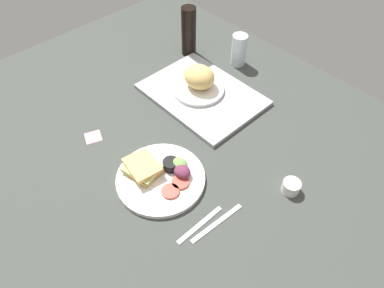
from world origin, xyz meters
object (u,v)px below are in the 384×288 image
object	(u,v)px
plate_with_salad	(160,175)
espresso_cup	(291,187)
fork	(200,225)
knife	(217,223)
drinking_glass	(239,50)
bread_plate_near	(199,81)
sticky_note	(93,137)
soda_bottle	(189,31)
serving_tray	(202,94)

from	to	relation	value
plate_with_salad	espresso_cup	bearing A→B (deg)	40.26
fork	knife	distance (cm)	5.00
drinking_glass	knife	bearing A→B (deg)	-52.35
fork	bread_plate_near	bearing A→B (deg)	47.00
espresso_cup	sticky_note	xyz separation A→B (cm)	(-61.54, -32.45, -1.94)
soda_bottle	sticky_note	distance (cm)	62.77
knife	sticky_note	bearing A→B (deg)	102.22
sticky_note	fork	bearing A→B (deg)	3.99
knife	serving_tray	bearing A→B (deg)	54.40
drinking_glass	soda_bottle	bearing A→B (deg)	-153.59
bread_plate_near	sticky_note	distance (cm)	45.46
soda_bottle	fork	xyz separation A→B (cm)	(65.64, -56.51, -10.54)
serving_tray	bread_plate_near	bearing A→B (deg)	165.20
soda_bottle	fork	bearing A→B (deg)	-40.73
drinking_glass	soda_bottle	xyz separation A→B (cm)	(-20.34, -10.10, 3.98)
plate_with_salad	soda_bottle	world-z (taller)	soda_bottle
bread_plate_near	plate_with_salad	size ratio (longest dim) A/B	0.72
soda_bottle	sticky_note	xyz separation A→B (cm)	(14.71, -60.07, -10.73)
sticky_note	knife	bearing A→B (deg)	7.97
bread_plate_near	drinking_glass	world-z (taller)	drinking_glass
bread_plate_near	knife	world-z (taller)	bread_plate_near
serving_tray	knife	distance (cm)	56.42
bread_plate_near	fork	world-z (taller)	bread_plate_near
bread_plate_near	plate_with_salad	distance (cm)	44.56
drinking_glass	knife	xyz separation A→B (cm)	(48.31, -62.62, -6.56)
serving_tray	drinking_glass	xyz separation A→B (cm)	(-4.99, 26.47, 6.01)
serving_tray	soda_bottle	xyz separation A→B (cm)	(-25.33, 16.37, 9.99)
serving_tray	knife	world-z (taller)	serving_tray
plate_with_salad	knife	bearing A→B (deg)	3.83
knife	drinking_glass	bearing A→B (deg)	41.90
bread_plate_near	fork	distance (cm)	59.47
serving_tray	plate_with_salad	xyz separation A→B (cm)	(19.65, -37.73, 0.91)
serving_tray	espresso_cup	size ratio (longest dim) A/B	8.04
serving_tray	bread_plate_near	size ratio (longest dim) A/B	2.22
soda_bottle	serving_tray	bearing A→B (deg)	-32.87
espresso_cup	fork	xyz separation A→B (cm)	(-10.60, -28.90, -1.75)
espresso_cup	knife	distance (cm)	26.09
plate_with_salad	soda_bottle	xyz separation A→B (cm)	(-44.98, 54.10, 9.08)
drinking_glass	fork	size ratio (longest dim) A/B	0.80
serving_tray	bread_plate_near	xyz separation A→B (cm)	(-2.58, 0.68, 4.94)
soda_bottle	espresso_cup	size ratio (longest dim) A/B	3.85
serving_tray	sticky_note	distance (cm)	44.98
serving_tray	drinking_glass	distance (cm)	27.60
knife	espresso_cup	bearing A→B (deg)	-12.73
serving_tray	plate_with_salad	world-z (taller)	plate_with_salad
bread_plate_near	espresso_cup	size ratio (longest dim) A/B	3.62
serving_tray	knife	bearing A→B (deg)	-39.85
serving_tray	bread_plate_near	world-z (taller)	bread_plate_near
plate_with_salad	drinking_glass	world-z (taller)	drinking_glass
plate_with_salad	soda_bottle	bearing A→B (deg)	129.74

